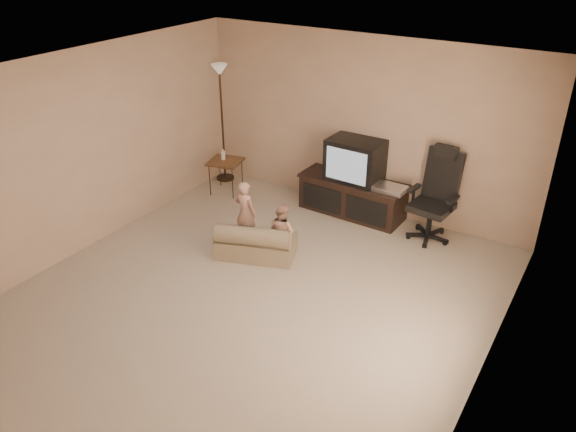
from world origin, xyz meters
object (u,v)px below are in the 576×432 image
at_px(child_sofa, 255,243).
at_px(side_table, 225,162).
at_px(toddler_right, 282,232).
at_px(office_chair, 434,207).
at_px(toddler_left, 245,212).
at_px(floor_lamp, 221,97).
at_px(tv_stand, 354,184).

bearing_deg(child_sofa, side_table, 118.35).
bearing_deg(toddler_right, child_sofa, 37.08).
bearing_deg(office_chair, toddler_left, -138.65).
relative_size(office_chair, side_table, 1.76).
xyz_separation_m(floor_lamp, child_sofa, (1.81, -1.73, -1.18)).
relative_size(side_table, toddler_left, 0.82).
distance_m(side_table, floor_lamp, 1.00).
relative_size(toddler_left, toddler_right, 1.15).
xyz_separation_m(tv_stand, side_table, (-2.00, -0.39, 0.04)).
relative_size(tv_stand, child_sofa, 1.45).
bearing_deg(toddler_left, floor_lamp, -40.56).
height_order(tv_stand, child_sofa, tv_stand).
xyz_separation_m(side_table, toddler_left, (1.16, -1.09, -0.08)).
bearing_deg(office_chair, toddler_right, -126.37).
xyz_separation_m(tv_stand, floor_lamp, (-2.33, -0.00, 0.90)).
height_order(floor_lamp, toddler_right, floor_lamp).
height_order(floor_lamp, child_sofa, floor_lamp).
distance_m(tv_stand, toddler_right, 1.60).
distance_m(floor_lamp, child_sofa, 2.77).
xyz_separation_m(tv_stand, office_chair, (1.20, -0.06, -0.01)).
distance_m(tv_stand, floor_lamp, 2.50).
xyz_separation_m(tv_stand, toddler_right, (-0.21, -1.58, -0.09)).
xyz_separation_m(office_chair, floor_lamp, (-3.53, 0.06, 0.92)).
height_order(toddler_left, toddler_right, toddler_left).
relative_size(tv_stand, toddler_right, 2.09).
bearing_deg(office_chair, child_sofa, -129.28).
distance_m(tv_stand, side_table, 2.04).
distance_m(office_chair, toddler_right, 2.07).
bearing_deg(side_table, office_chair, 5.91).
relative_size(office_chair, toddler_right, 1.66).
xyz_separation_m(child_sofa, toddler_right, (0.30, 0.15, 0.19)).
xyz_separation_m(toddler_left, toddler_right, (0.63, -0.10, -0.06)).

